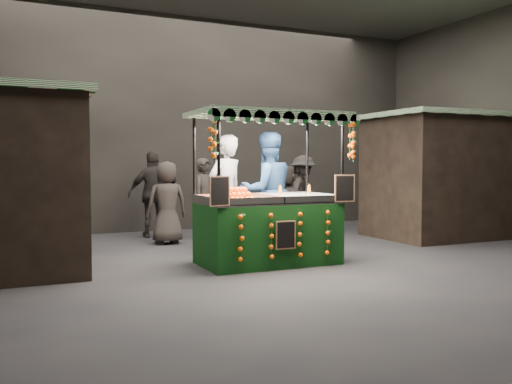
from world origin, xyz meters
name	(u,v)px	position (x,y,z in m)	size (l,w,h in m)	color
ground	(292,264)	(0.00, 0.00, 0.00)	(12.00, 12.00, 0.00)	black
market_hall	(293,43)	(0.00, 0.00, 3.38)	(12.10, 10.10, 5.05)	black
neighbour_stall_right	(441,175)	(4.40, 1.50, 1.31)	(3.00, 2.20, 2.60)	black
juice_stall	(269,217)	(-0.31, 0.16, 0.73)	(2.42, 1.42, 2.34)	black
vendor_grey	(225,195)	(-0.60, 1.30, 1.02)	(0.88, 0.75, 2.04)	slate
vendor_blue	(267,192)	(0.18, 1.27, 1.06)	(1.05, 0.83, 2.11)	navy
shopper_0	(205,198)	(-0.23, 3.40, 0.84)	(0.73, 0.66, 1.67)	#2D2825
shopper_1	(389,200)	(3.59, 2.19, 0.77)	(0.93, 0.94, 1.53)	black
shopper_2	(154,194)	(-1.18, 3.96, 0.92)	(1.10, 0.51, 1.83)	#282420
shopper_3	(303,193)	(2.21, 3.57, 0.87)	(1.24, 1.27, 1.75)	#292622
shopper_4	(167,203)	(-1.19, 2.88, 0.80)	(0.79, 0.52, 1.60)	#2A2422
shopper_5	(285,202)	(1.10, 2.32, 0.77)	(1.20, 1.43, 1.55)	#2C2724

